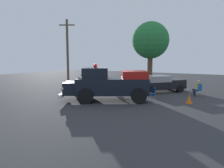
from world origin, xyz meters
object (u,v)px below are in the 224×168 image
object	(u,v)px
classic_hot_rod	(161,84)
utility_pole	(68,51)
lawn_chair_near_truck	(199,89)
spectator_seated	(197,87)
spectator_standing	(82,83)
oak_tree_right	(150,41)
lawn_chair_by_car	(112,86)
vintage_fire_truck	(109,84)
lawn_chair_spare	(152,93)
traffic_cone	(189,99)

from	to	relation	value
classic_hot_rod	utility_pole	bearing A→B (deg)	-87.85
lawn_chair_near_truck	utility_pole	xyz separation A→B (m)	(-0.32, -13.94, 3.18)
spectator_seated	utility_pole	size ratio (longest dim) A/B	0.18
spectator_standing	oak_tree_right	size ratio (longest dim) A/B	0.23
lawn_chair_by_car	spectator_seated	world-z (taller)	spectator_seated
vintage_fire_truck	spectator_standing	world-z (taller)	vintage_fire_truck
oak_tree_right	lawn_chair_by_car	bearing A→B (deg)	-0.08
spectator_seated	utility_pole	xyz separation A→B (m)	(-0.25, -13.82, 3.07)
vintage_fire_truck	lawn_chair_spare	size ratio (longest dim) A/B	6.08
classic_hot_rod	lawn_chair_by_car	size ratio (longest dim) A/B	4.47
classic_hot_rod	lawn_chair_spare	world-z (taller)	classic_hot_rod
vintage_fire_truck	lawn_chair_by_car	distance (m)	3.32
lawn_chair_by_car	traffic_cone	distance (m)	6.64
lawn_chair_near_truck	traffic_cone	bearing A→B (deg)	-2.01
lawn_chair_near_truck	lawn_chair_spare	bearing A→B (deg)	-31.41
vintage_fire_truck	classic_hot_rod	distance (m)	6.12
traffic_cone	classic_hot_rod	bearing A→B (deg)	-140.81
classic_hot_rod	utility_pole	distance (m)	11.13
spectator_standing	oak_tree_right	distance (m)	11.73
lawn_chair_by_car	traffic_cone	world-z (taller)	lawn_chair_by_car
lawn_chair_near_truck	traffic_cone	distance (m)	3.13
oak_tree_right	utility_pole	xyz separation A→B (m)	(6.64, -7.27, -1.35)
spectator_seated	lawn_chair_near_truck	bearing A→B (deg)	62.67
vintage_fire_truck	spectator_seated	distance (m)	7.22
spectator_seated	traffic_cone	xyz separation A→B (m)	(3.18, 0.01, -0.39)
lawn_chair_by_car	utility_pole	bearing A→B (deg)	-108.88
spectator_seated	traffic_cone	bearing A→B (deg)	0.15
vintage_fire_truck	classic_hot_rod	bearing A→B (deg)	161.50
lawn_chair_near_truck	utility_pole	world-z (taller)	utility_pole
vintage_fire_truck	spectator_seated	xyz separation A→B (m)	(-5.13, 5.06, -0.50)
spectator_standing	utility_pole	xyz separation A→B (m)	(-4.17, -5.42, 2.80)
vintage_fire_truck	lawn_chair_spare	world-z (taller)	vintage_fire_truck
lawn_chair_by_car	traffic_cone	bearing A→B (deg)	81.75
lawn_chair_near_truck	spectator_standing	distance (m)	9.36
spectator_seated	utility_pole	bearing A→B (deg)	-91.05
classic_hot_rod	spectator_seated	world-z (taller)	classic_hot_rod
lawn_chair_near_truck	traffic_cone	world-z (taller)	lawn_chair_near_truck
lawn_chair_spare	classic_hot_rod	bearing A→B (deg)	-169.67
lawn_chair_by_car	traffic_cone	xyz separation A→B (m)	(0.95, 6.57, -0.28)
vintage_fire_truck	lawn_chair_spare	xyz separation A→B (m)	(-1.15, 2.78, -0.61)
classic_hot_rod	lawn_chair_spare	xyz separation A→B (m)	(4.63, 0.85, -0.16)
lawn_chair_near_truck	lawn_chair_by_car	xyz separation A→B (m)	(2.17, -6.68, 0.00)
spectator_seated	traffic_cone	size ratio (longest dim) A/B	2.03
spectator_seated	classic_hot_rod	bearing A→B (deg)	-101.86
vintage_fire_truck	lawn_chair_by_car	size ratio (longest dim) A/B	6.08
oak_tree_right	traffic_cone	xyz separation A→B (m)	(10.08, 6.56, -4.81)
classic_hot_rod	lawn_chair_spare	bearing A→B (deg)	10.33
lawn_chair_near_truck	lawn_chair_spare	distance (m)	4.59
lawn_chair_by_car	spectator_standing	distance (m)	2.52
lawn_chair_spare	oak_tree_right	bearing A→B (deg)	-158.55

